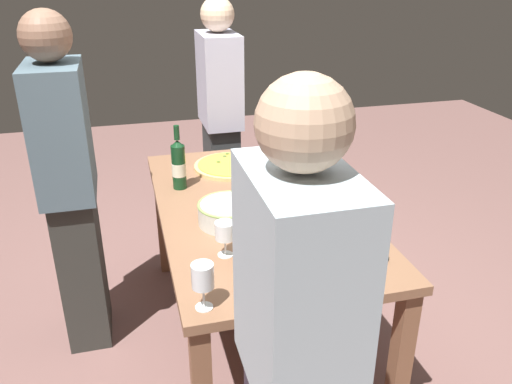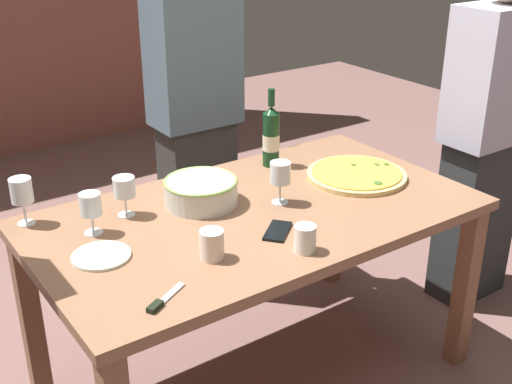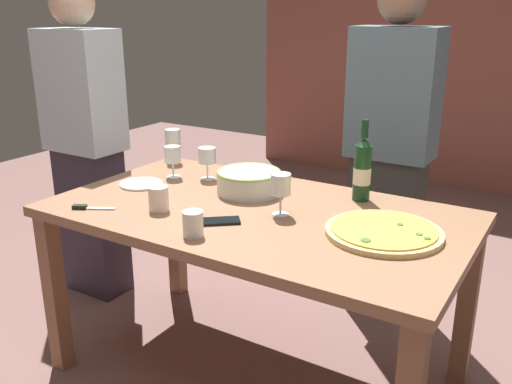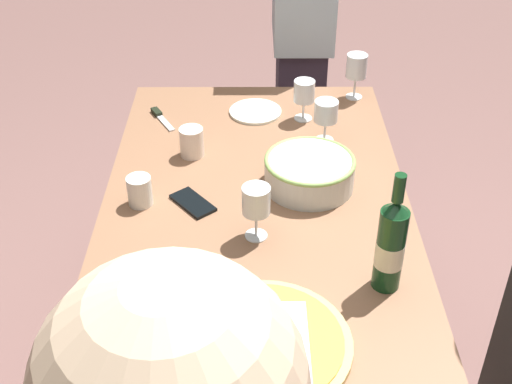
# 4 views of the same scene
# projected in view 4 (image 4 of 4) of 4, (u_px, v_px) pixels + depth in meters

# --- Properties ---
(ground_plane) EXTENTS (8.00, 8.00, 0.00)m
(ground_plane) POSITION_uv_depth(u_px,v_px,m) (256.00, 383.00, 2.36)
(ground_plane) COLOR #7A5652
(dining_table) EXTENTS (1.60, 0.90, 0.75)m
(dining_table) POSITION_uv_depth(u_px,v_px,m) (256.00, 238.00, 1.98)
(dining_table) COLOR #8B6145
(dining_table) RESTS_ON ground
(pizza) EXTENTS (0.40, 0.40, 0.03)m
(pizza) POSITION_uv_depth(u_px,v_px,m) (264.00, 343.00, 1.51)
(pizza) COLOR #DBBA72
(pizza) RESTS_ON dining_table
(serving_bowl) EXTENTS (0.27, 0.27, 0.10)m
(serving_bowl) POSITION_uv_depth(u_px,v_px,m) (309.00, 171.00, 2.01)
(serving_bowl) COLOR silver
(serving_bowl) RESTS_ON dining_table
(wine_bottle) EXTENTS (0.07, 0.07, 0.33)m
(wine_bottle) POSITION_uv_depth(u_px,v_px,m) (391.00, 245.00, 1.61)
(wine_bottle) COLOR #123A1C
(wine_bottle) RESTS_ON dining_table
(wine_glass_near_pizza) EXTENTS (0.08, 0.08, 0.17)m
(wine_glass_near_pizza) POSITION_uv_depth(u_px,v_px,m) (357.00, 67.00, 2.44)
(wine_glass_near_pizza) COLOR white
(wine_glass_near_pizza) RESTS_ON dining_table
(wine_glass_by_bottle) EXTENTS (0.07, 0.07, 0.15)m
(wine_glass_by_bottle) POSITION_uv_depth(u_px,v_px,m) (304.00, 93.00, 2.32)
(wine_glass_by_bottle) COLOR white
(wine_glass_by_bottle) RESTS_ON dining_table
(wine_glass_far_left) EXTENTS (0.08, 0.08, 0.16)m
(wine_glass_far_left) POSITION_uv_depth(u_px,v_px,m) (258.00, 203.00, 1.77)
(wine_glass_far_left) COLOR white
(wine_glass_far_left) RESTS_ON dining_table
(wine_glass_far_right) EXTENTS (0.08, 0.08, 0.15)m
(wine_glass_far_right) POSITION_uv_depth(u_px,v_px,m) (326.00, 113.00, 2.20)
(wine_glass_far_right) COLOR white
(wine_glass_far_right) RESTS_ON dining_table
(cup_amber) EXTENTS (0.07, 0.07, 0.09)m
(cup_amber) POSITION_uv_depth(u_px,v_px,m) (140.00, 191.00, 1.94)
(cup_amber) COLOR white
(cup_amber) RESTS_ON dining_table
(cup_ceramic) EXTENTS (0.08, 0.08, 0.10)m
(cup_ceramic) POSITION_uv_depth(u_px,v_px,m) (192.00, 142.00, 2.15)
(cup_ceramic) COLOR #F1E1D0
(cup_ceramic) RESTS_ON dining_table
(side_plate) EXTENTS (0.19, 0.19, 0.01)m
(side_plate) POSITION_uv_depth(u_px,v_px,m) (255.00, 112.00, 2.41)
(side_plate) COLOR white
(side_plate) RESTS_ON dining_table
(cell_phone) EXTENTS (0.16, 0.15, 0.01)m
(cell_phone) POSITION_uv_depth(u_px,v_px,m) (193.00, 203.00, 1.96)
(cell_phone) COLOR black
(cell_phone) RESTS_ON dining_table
(pizza_knife) EXTENTS (0.16, 0.10, 0.02)m
(pizza_knife) POSITION_uv_depth(u_px,v_px,m) (160.00, 117.00, 2.38)
(pizza_knife) COLOR silver
(pizza_knife) RESTS_ON dining_table
(person_guest_right) EXTENTS (0.39, 0.24, 1.62)m
(person_guest_right) POSITION_uv_depth(u_px,v_px,m) (302.00, 34.00, 2.83)
(person_guest_right) COLOR #332B3A
(person_guest_right) RESTS_ON ground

